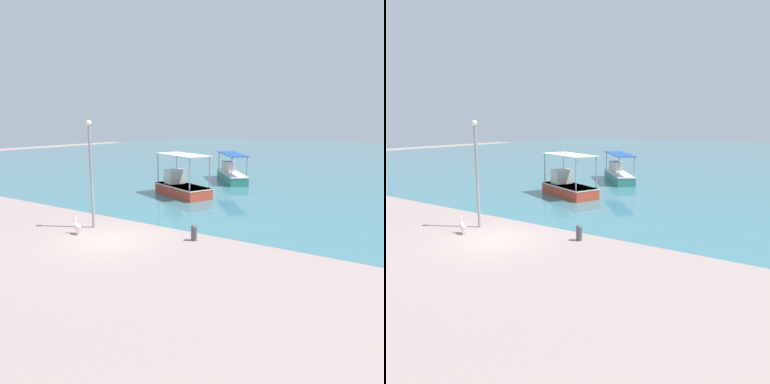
% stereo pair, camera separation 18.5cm
% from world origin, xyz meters
% --- Properties ---
extents(ground, '(120.00, 120.00, 0.00)m').
position_xyz_m(ground, '(0.00, 0.00, 0.00)').
color(ground, gray).
extents(harbor_water, '(110.00, 90.00, 0.00)m').
position_xyz_m(harbor_water, '(0.00, 48.00, 0.00)').
color(harbor_water, '#3A707B').
rests_on(harbor_water, ground).
extents(fishing_boat_near_left, '(5.11, 3.61, 2.96)m').
position_xyz_m(fishing_boat_near_left, '(-3.19, 10.29, 0.67)').
color(fishing_boat_near_left, '#CC432C').
rests_on(fishing_boat_near_left, harbor_water).
extents(fishing_boat_far_right, '(5.16, 5.84, 2.45)m').
position_xyz_m(fishing_boat_far_right, '(-3.24, 18.27, 0.62)').
color(fishing_boat_far_right, teal).
rests_on(fishing_boat_far_right, harbor_water).
extents(pelican, '(0.79, 0.44, 0.80)m').
position_xyz_m(pelican, '(-1.99, -0.18, 0.38)').
color(pelican, '#E0997A').
rests_on(pelican, ground).
extents(lamp_post, '(0.28, 0.28, 5.30)m').
position_xyz_m(lamp_post, '(-2.20, 1.04, 3.00)').
color(lamp_post, gray).
rests_on(lamp_post, ground).
extents(mooring_bollard, '(0.28, 0.28, 0.73)m').
position_xyz_m(mooring_bollard, '(3.16, 1.99, 0.39)').
color(mooring_bollard, '#47474C').
rests_on(mooring_bollard, ground).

